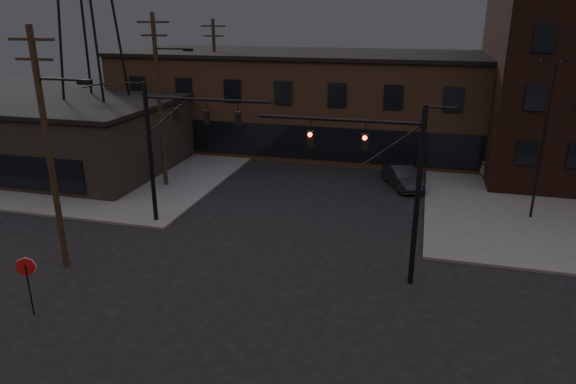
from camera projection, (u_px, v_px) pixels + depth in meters
The scene contains 14 objects.
ground at pixel (239, 316), 20.46m from camera, with size 140.00×140.00×0.00m, color black.
sidewalk_nw at pixel (92, 147), 45.86m from camera, with size 30.00×30.00×0.15m, color #474744.
building_row at pixel (348, 103), 44.69m from camera, with size 40.00×12.00×8.00m, color brown.
building_left at pixel (63, 137), 39.10m from camera, with size 16.00×12.00×5.00m, color black.
traffic_signal_near at pixel (391, 176), 21.64m from camera, with size 7.12×0.24×8.00m.
traffic_signal_far at pixel (170, 138), 27.74m from camera, with size 7.12×0.24×8.00m.
stop_sign at pixel (27, 273), 19.99m from camera, with size 0.72×0.33×2.48m.
utility_pole_near at pixel (49, 146), 22.65m from camera, with size 3.70×0.28×11.00m.
utility_pole_mid at pixel (160, 98), 33.75m from camera, with size 3.70×0.28×11.50m.
utility_pole_far at pixel (216, 81), 45.07m from camera, with size 2.20×0.28×11.00m.
lot_light_a at pixel (545, 127), 28.26m from camera, with size 1.50×0.28×9.14m.
parked_car_lot_a at pixel (541, 167), 36.87m from camera, with size 2.00×4.96×1.69m, color black.
parked_car_lot_b at pixel (509, 169), 37.16m from camera, with size 1.63×4.01×1.16m, color #A3A4A6.
car_crossing at pixel (402, 177), 35.42m from camera, with size 1.55×4.44×1.46m, color black.
Camera 1 is at (6.45, -16.59, 11.40)m, focal length 32.00 mm.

